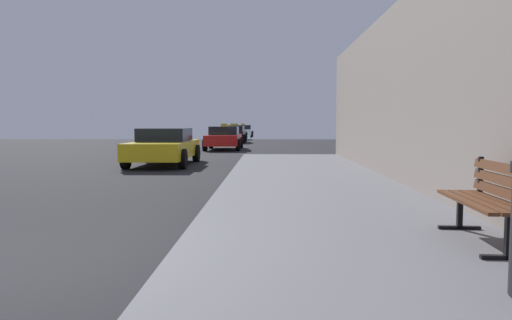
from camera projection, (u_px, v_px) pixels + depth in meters
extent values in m
cube|color=slate|center=(378.00, 273.00, 4.44)|extent=(4.00, 32.00, 0.15)
cube|color=brown|center=(464.00, 201.00, 5.25)|extent=(0.18, 1.58, 0.04)
cube|color=brown|center=(476.00, 201.00, 5.24)|extent=(0.18, 1.58, 0.04)
cube|color=brown|center=(488.00, 201.00, 5.23)|extent=(0.18, 1.58, 0.04)
cube|color=brown|center=(500.00, 202.00, 5.22)|extent=(0.18, 1.58, 0.04)
cube|color=brown|center=(503.00, 192.00, 5.21)|extent=(0.13, 1.57, 0.11)
cube|color=brown|center=(504.00, 180.00, 5.20)|extent=(0.13, 1.57, 0.11)
cube|color=brown|center=(504.00, 168.00, 5.19)|extent=(0.13, 1.57, 0.11)
cube|color=black|center=(508.00, 236.00, 4.59)|extent=(0.06, 0.06, 0.45)
cube|color=black|center=(508.00, 257.00, 4.60)|extent=(0.50, 0.08, 0.04)
cube|color=black|center=(460.00, 211.00, 5.91)|extent=(0.06, 0.06, 0.45)
cube|color=black|center=(459.00, 228.00, 5.93)|extent=(0.50, 0.08, 0.04)
cube|color=black|center=(480.00, 175.00, 5.86)|extent=(0.05, 0.05, 0.44)
cube|color=yellow|center=(164.00, 149.00, 16.81)|extent=(1.82, 4.59, 0.55)
cube|color=black|center=(165.00, 135.00, 17.00)|extent=(1.60, 2.07, 0.45)
cylinder|color=black|center=(183.00, 159.00, 15.34)|extent=(0.22, 0.64, 0.64)
cylinder|color=black|center=(126.00, 159.00, 15.38)|extent=(0.22, 0.64, 0.64)
cylinder|color=black|center=(196.00, 153.00, 18.27)|extent=(0.22, 0.64, 0.64)
cylinder|color=black|center=(148.00, 153.00, 18.31)|extent=(0.22, 0.64, 0.64)
cube|color=red|center=(224.00, 140.00, 26.72)|extent=(1.73, 4.31, 0.55)
cube|color=black|center=(224.00, 131.00, 26.90)|extent=(1.53, 1.94, 0.45)
cube|color=yellow|center=(224.00, 125.00, 26.88)|extent=(0.36, 0.14, 0.16)
cylinder|color=black|center=(238.00, 145.00, 25.35)|extent=(0.22, 0.64, 0.64)
cylinder|color=black|center=(205.00, 145.00, 25.39)|extent=(0.22, 0.64, 0.64)
cylinder|color=black|center=(241.00, 143.00, 28.09)|extent=(0.22, 0.64, 0.64)
cylinder|color=black|center=(211.00, 143.00, 28.14)|extent=(0.22, 0.64, 0.64)
cube|color=black|center=(233.00, 135.00, 36.47)|extent=(1.80, 4.23, 0.55)
cube|color=black|center=(233.00, 129.00, 36.64)|extent=(1.58, 1.90, 0.45)
cube|color=yellow|center=(233.00, 125.00, 36.62)|extent=(0.36, 0.14, 0.16)
cylinder|color=black|center=(244.00, 139.00, 35.12)|extent=(0.22, 0.64, 0.64)
cylinder|color=black|center=(219.00, 139.00, 35.16)|extent=(0.22, 0.64, 0.64)
cylinder|color=black|center=(245.00, 138.00, 37.81)|extent=(0.22, 0.64, 0.64)
cylinder|color=black|center=(222.00, 138.00, 37.86)|extent=(0.22, 0.64, 0.64)
cube|color=#196638|center=(236.00, 133.00, 43.98)|extent=(1.74, 4.47, 0.55)
cube|color=black|center=(236.00, 128.00, 44.17)|extent=(1.53, 2.01, 0.45)
cube|color=yellow|center=(236.00, 124.00, 44.15)|extent=(0.36, 0.14, 0.16)
cylinder|color=black|center=(245.00, 136.00, 42.55)|extent=(0.22, 0.64, 0.64)
cylinder|color=black|center=(225.00, 136.00, 42.60)|extent=(0.22, 0.64, 0.64)
cylinder|color=black|center=(246.00, 135.00, 45.41)|extent=(0.22, 0.64, 0.64)
cylinder|color=black|center=(228.00, 135.00, 45.45)|extent=(0.22, 0.64, 0.64)
cube|color=white|center=(243.00, 132.00, 50.80)|extent=(1.84, 4.29, 0.55)
cube|color=black|center=(243.00, 127.00, 50.98)|extent=(1.62, 1.93, 0.45)
cube|color=yellow|center=(243.00, 124.00, 50.96)|extent=(0.36, 0.14, 0.16)
cylinder|color=black|center=(251.00, 134.00, 49.43)|extent=(0.22, 0.64, 0.64)
cylinder|color=black|center=(233.00, 134.00, 49.47)|extent=(0.22, 0.64, 0.64)
cylinder|color=black|center=(252.00, 134.00, 52.17)|extent=(0.22, 0.64, 0.64)
cylinder|color=black|center=(235.00, 134.00, 52.21)|extent=(0.22, 0.64, 0.64)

